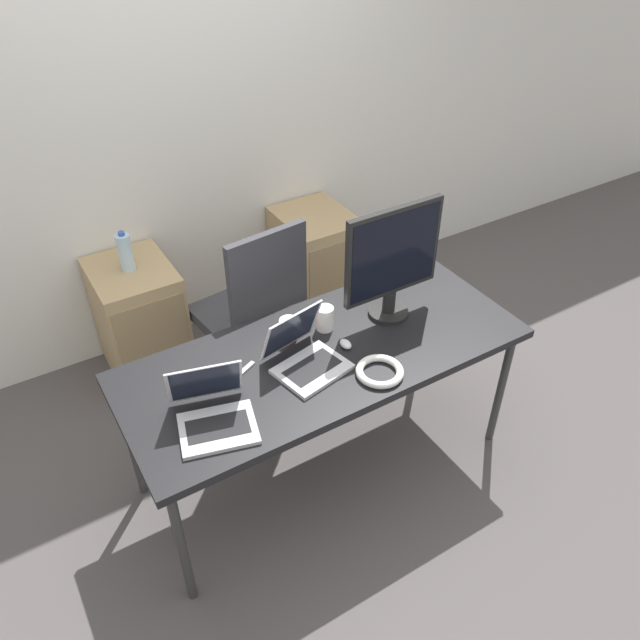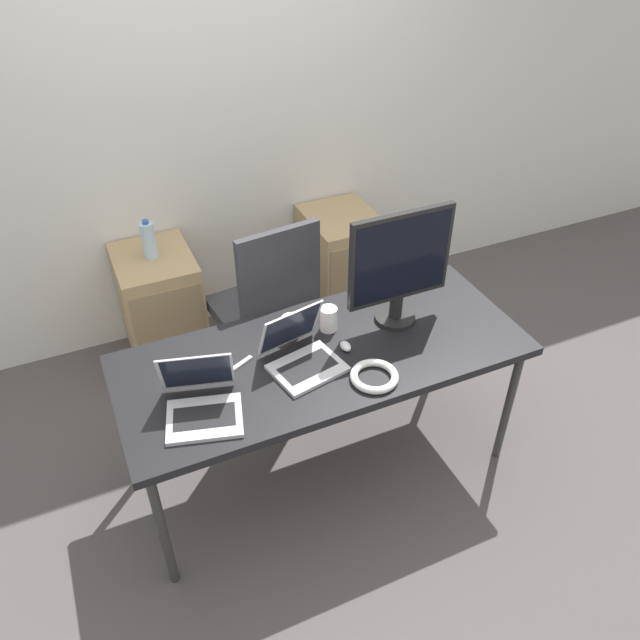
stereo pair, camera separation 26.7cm
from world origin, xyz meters
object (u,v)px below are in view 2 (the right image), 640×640
cabinet_right (341,264)px  laptop_right (202,402)px  office_chair (267,323)px  laptop_left (302,354)px  coffee_cup_white (329,319)px  cabinet_left (162,308)px  cable_coil (374,376)px  water_bottle (149,240)px  mouse (346,346)px  coffee_cup_brown (291,326)px  monitor (400,265)px

cabinet_right → laptop_right: (-1.24, -1.30, 0.45)m
office_chair → laptop_left: office_chair is taller
office_chair → coffee_cup_white: (0.11, -0.57, 0.40)m
cabinet_left → laptop_left: laptop_left is taller
cabinet_right → cable_coil: bearing=-110.7°
water_bottle → mouse: 1.34m
cabinet_right → coffee_cup_brown: coffee_cup_brown is taller
cabinet_left → office_chair: bearing=-43.0°
office_chair → water_bottle: office_chair is taller
cabinet_left → monitor: (0.91, -1.09, 0.69)m
office_chair → coffee_cup_white: size_ratio=9.33×
cabinet_right → office_chair: bearing=-146.0°
office_chair → cabinet_right: 0.82m
water_bottle → laptop_right: size_ratio=0.61×
laptop_left → coffee_cup_white: (0.20, 0.17, 0.01)m
cabinet_left → mouse: bearing=-63.0°
laptop_right → mouse: 0.69m
water_bottle → coffee_cup_white: (0.60, -1.03, -0.00)m
office_chair → water_bottle: (-0.49, 0.46, 0.40)m
laptop_left → laptop_right: bearing=-167.4°
cabinet_left → water_bottle: 0.46m
water_bottle → cabinet_right: bearing=-0.1°
cable_coil → water_bottle: bearing=114.0°
laptop_left → coffee_cup_white: bearing=39.5°
laptop_right → office_chair: bearing=56.5°
monitor → coffee_cup_white: 0.40m
cabinet_right → coffee_cup_white: coffee_cup_white is taller
water_bottle → laptop_right: laptop_right is taller
cabinet_right → mouse: 1.38m
mouse → coffee_cup_white: (-0.01, 0.16, 0.04)m
cabinet_left → coffee_cup_white: coffee_cup_white is taller
mouse → office_chair: bearing=99.1°
mouse → laptop_right: bearing=-170.6°
laptop_left → monitor: size_ratio=0.64×
office_chair → monitor: (0.42, -0.63, 0.64)m
water_bottle → monitor: (0.91, -1.09, 0.24)m
monitor → cable_coil: size_ratio=2.74×
cabinet_right → cabinet_left: bearing=180.0°
laptop_left → monitor: 0.58m
cabinet_left → coffee_cup_brown: size_ratio=7.11×
cabinet_left → water_bottle: bearing=90.0°
cabinet_right → laptop_right: laptop_right is taller
office_chair → water_bottle: size_ratio=4.78×
cabinet_right → mouse: (-0.56, -1.19, 0.41)m
office_chair → laptop_left: (-0.09, -0.74, 0.39)m
coffee_cup_white → water_bottle: bearing=120.1°
laptop_right → coffee_cup_white: (0.67, 0.27, 0.01)m
office_chair → monitor: bearing=-56.3°
coffee_cup_white → coffee_cup_brown: 0.18m
cabinet_left → monitor: 1.58m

